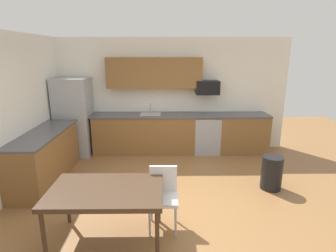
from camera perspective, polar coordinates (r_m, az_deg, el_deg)
The scene contains 16 objects.
ground_plane at distance 4.64m, azimuth 0.16°, elevation -15.32°, with size 12.00×12.00×0.00m, color olive.
wall_back at distance 6.73m, azimuth -0.18°, elevation 6.56°, with size 5.80×0.10×2.70m, color white.
cabinet_run_back at distance 6.60m, azimuth -4.95°, elevation -1.68°, with size 2.39×0.60×0.90m, color brown.
cabinet_run_back_right at distance 6.85m, azimuth 15.29°, elevation -1.56°, with size 1.16×0.60×0.90m, color brown.
cabinet_run_left at distance 5.63m, azimuth -24.23°, elevation -6.02°, with size 0.60×2.00×0.90m, color brown.
countertop_back at distance 6.46m, azimuth -0.15°, elevation 2.32°, with size 4.80×0.64×0.04m, color #4C4C51.
countertop_left at distance 5.49m, azimuth -24.76°, elevation -1.43°, with size 0.64×2.00×0.04m, color #4C4C51.
upper_cabinets_back at distance 6.45m, azimuth -2.88°, elevation 11.09°, with size 2.20×0.34×0.70m, color brown.
refrigerator at distance 6.73m, azimuth -19.04°, elevation 1.81°, with size 0.76×0.70×1.80m, color #9EA0A5.
oven_range at distance 6.66m, azimuth 8.01°, elevation -1.58°, with size 0.60×0.60×0.91m.
microwave at distance 6.53m, azimuth 8.23°, elevation 7.98°, with size 0.54×0.36×0.32m, color black.
sink_basin at distance 6.48m, azimuth -3.68°, elevation 1.96°, with size 0.48×0.40×0.14m, color #A5A8AD.
sink_faucet at distance 6.62m, azimuth -3.62°, elevation 3.67°, with size 0.02×0.02×0.24m, color #B2B5BA.
dining_table at distance 3.55m, azimuth -12.82°, elevation -13.54°, with size 1.40×0.90×0.73m.
chair_near_table at distance 3.82m, azimuth -1.04°, elevation -13.76°, with size 0.41×0.41×0.85m.
trash_bin at distance 5.21m, azimuth 20.85°, elevation -9.12°, with size 0.36×0.36×0.60m, color black.
Camera 1 is at (-0.06, -4.00, 2.35)m, focal length 29.16 mm.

